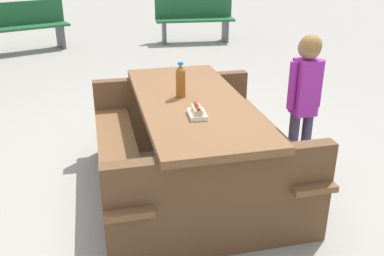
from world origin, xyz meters
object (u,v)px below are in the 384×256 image
park_bench_near (194,18)px  park_bench_far (24,26)px  picnic_table (192,138)px  hotdog_tray (197,112)px  soda_bottle (181,81)px  child_in_coat (305,88)px

park_bench_near → park_bench_far: bearing=-86.5°
picnic_table → hotdog_tray: (0.33, -0.03, 0.34)m
park_bench_near → hotdog_tray: bearing=-11.5°
park_bench_near → picnic_table: bearing=-11.8°
soda_bottle → hotdog_tray: 0.42m
hotdog_tray → park_bench_near: 5.83m
child_in_coat → soda_bottle: bearing=-89.1°
hotdog_tray → child_in_coat: child_in_coat is taller
soda_bottle → child_in_coat: size_ratio=0.22×
picnic_table → hotdog_tray: size_ratio=10.06×
soda_bottle → park_bench_near: (-5.30, 1.19, -0.42)m
park_bench_far → hotdog_tray: bearing=19.5°
park_bench_far → park_bench_near: bearing=93.5°
park_bench_near → park_bench_far: 3.11m
picnic_table → child_in_coat: bearing=95.8°
picnic_table → park_bench_near: size_ratio=1.22×
child_in_coat → hotdog_tray: bearing=-66.3°
picnic_table → park_bench_near: park_bench_near is taller
hotdog_tray → child_in_coat: bearing=113.7°
park_bench_far → child_in_coat: bearing=29.7°
child_in_coat → park_bench_near: bearing=177.9°
picnic_table → soda_bottle: (-0.08, -0.07, 0.43)m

